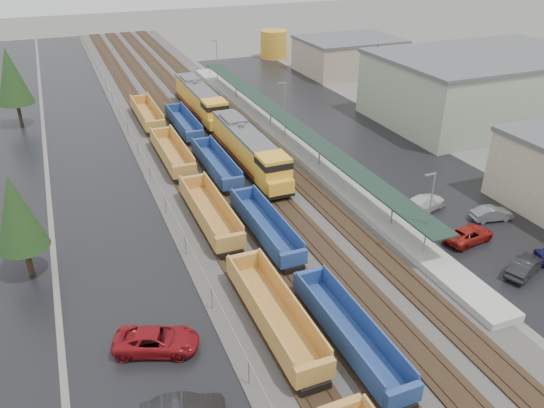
{
  "coord_description": "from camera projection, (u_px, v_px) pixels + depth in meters",
  "views": [
    {
      "loc": [
        -17.32,
        -10.81,
        25.52
      ],
      "look_at": [
        -0.37,
        30.5,
        2.0
      ],
      "focal_mm": 35.0,
      "sensor_mm": 36.0,
      "label": 1
    }
  ],
  "objects": [
    {
      "name": "station_platform",
      "position": [
        285.0,
        136.0,
        70.34
      ],
      "size": [
        3.0,
        80.0,
        8.0
      ],
      "color": "#9E9B93",
      "rests_on": "ground"
    },
    {
      "name": "chainlink_fence",
      "position": [
        129.0,
        128.0,
        70.46
      ],
      "size": [
        0.08,
        160.04,
        2.02
      ],
      "color": "gray",
      "rests_on": "ground"
    },
    {
      "name": "trackbed",
      "position": [
        196.0,
        126.0,
        75.6
      ],
      "size": [
        14.6,
        160.0,
        0.22
      ],
      "color": "black",
      "rests_on": "ground"
    },
    {
      "name": "parked_car_east_b",
      "position": [
        469.0,
        235.0,
        47.99
      ],
      "size": [
        3.04,
        5.3,
        1.39
      ],
      "primitive_type": "imported",
      "rotation": [
        0.0,
        0.0,
        1.72
      ],
      "color": "maroon",
      "rests_on": "ground"
    },
    {
      "name": "parked_car_east_a",
      "position": [
        525.0,
        266.0,
        43.44
      ],
      "size": [
        3.13,
        4.74,
        1.48
      ],
      "primitive_type": "imported",
      "rotation": [
        0.0,
        0.0,
        1.95
      ],
      "color": "black",
      "rests_on": "ground"
    },
    {
      "name": "ballast_strip",
      "position": [
        196.0,
        127.0,
        75.66
      ],
      "size": [
        20.0,
        160.0,
        0.08
      ],
      "primitive_type": "cube",
      "color": "#302D2B",
      "rests_on": "ground"
    },
    {
      "name": "parked_car_west_c",
      "position": [
        156.0,
        341.0,
        35.6
      ],
      "size": [
        4.55,
        6.27,
        1.58
      ],
      "primitive_type": "imported",
      "rotation": [
        0.0,
        0.0,
        1.19
      ],
      "color": "maroon",
      "rests_on": "ground"
    },
    {
      "name": "east_commuter_lot",
      "position": [
        347.0,
        132.0,
        73.87
      ],
      "size": [
        16.0,
        100.0,
        0.02
      ],
      "primitive_type": "cube",
      "color": "black",
      "rests_on": "ground"
    },
    {
      "name": "locomotive_lead",
      "position": [
        250.0,
        150.0,
        61.33
      ],
      "size": [
        3.09,
        20.38,
        4.61
      ],
      "color": "black",
      "rests_on": "ground"
    },
    {
      "name": "tree_west_near",
      "position": [
        16.0,
        213.0,
        41.02
      ],
      "size": [
        3.96,
        3.96,
        9.0
      ],
      "color": "#332316",
      "rests_on": "ground"
    },
    {
      "name": "well_string_blue",
      "position": [
        301.0,
        272.0,
        42.15
      ],
      "size": [
        2.46,
        90.26,
        2.18
      ],
      "color": "navy",
      "rests_on": "ground"
    },
    {
      "name": "storage_tank",
      "position": [
        274.0,
        44.0,
        113.84
      ],
      "size": [
        5.76,
        5.76,
        5.76
      ],
      "primitive_type": "cylinder",
      "color": "gold",
      "rests_on": "ground"
    },
    {
      "name": "tree_west_far",
      "position": [
        11.0,
        76.0,
        72.81
      ],
      "size": [
        4.84,
        4.84,
        11.0
      ],
      "color": "#332316",
      "rests_on": "ground"
    },
    {
      "name": "industrial_buildings",
      "position": [
        480.0,
        95.0,
        74.79
      ],
      "size": [
        32.52,
        75.3,
        9.5
      ],
      "color": "gray",
      "rests_on": "ground"
    },
    {
      "name": "west_parking_lot",
      "position": [
        87.0,
        141.0,
        70.63
      ],
      "size": [
        10.0,
        160.0,
        0.02
      ],
      "primitive_type": "cube",
      "color": "black",
      "rests_on": "ground"
    },
    {
      "name": "well_string_yellow",
      "position": [
        237.0,
        256.0,
        44.01
      ],
      "size": [
        2.73,
        93.97,
        2.42
      ],
      "color": "#AE8030",
      "rests_on": "ground"
    },
    {
      "name": "tree_east",
      "position": [
        376.0,
        67.0,
        80.42
      ],
      "size": [
        4.4,
        4.4,
        10.0
      ],
      "color": "#332316",
      "rests_on": "ground"
    },
    {
      "name": "west_road",
      "position": [
        5.0,
        152.0,
        67.27
      ],
      "size": [
        9.0,
        160.0,
        0.02
      ],
      "primitive_type": "cube",
      "color": "black",
      "rests_on": "ground"
    },
    {
      "name": "locomotive_trail",
      "position": [
        201.0,
        101.0,
        78.52
      ],
      "size": [
        3.09,
        20.38,
        4.61
      ],
      "color": "black",
      "rests_on": "ground"
    },
    {
      "name": "parked_car_east_c",
      "position": [
        423.0,
        203.0,
        53.16
      ],
      "size": [
        3.88,
        5.99,
        1.61
      ],
      "primitive_type": "imported",
      "rotation": [
        0.0,
        0.0,
        1.89
      ],
      "color": "silver",
      "rests_on": "ground"
    },
    {
      "name": "parked_car_east_e",
      "position": [
        492.0,
        214.0,
        51.5
      ],
      "size": [
        2.14,
        4.35,
        1.37
      ],
      "primitive_type": "imported",
      "rotation": [
        0.0,
        0.0,
        1.4
      ],
      "color": "#57595C",
      "rests_on": "ground"
    }
  ]
}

